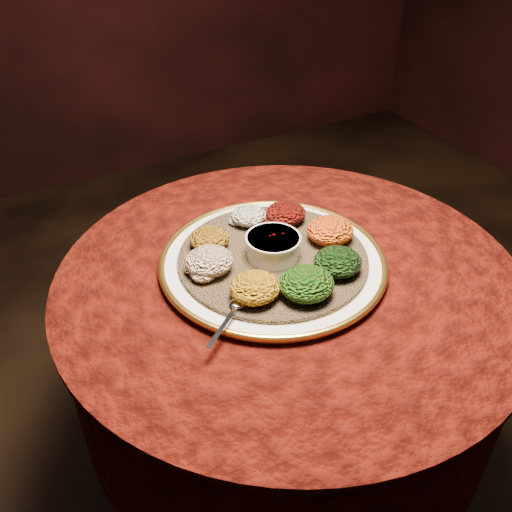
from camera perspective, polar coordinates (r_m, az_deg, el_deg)
name	(u,v)px	position (r m, az deg, el deg)	size (l,w,h in m)	color
table	(287,337)	(1.29, 3.10, -8.09)	(0.96, 0.96, 0.73)	black
platter	(273,262)	(1.18, 1.68, -0.61)	(0.59, 0.59, 0.02)	white
injera	(273,258)	(1.17, 1.69, -0.19)	(0.39, 0.39, 0.01)	brown
stew_bowl	(273,245)	(1.15, 1.72, 1.10)	(0.11, 0.11, 0.05)	white
spoon	(237,306)	(1.04, -1.93, -5.04)	(0.12, 0.10, 0.01)	silver
portion_ayib	(249,216)	(1.26, -0.75, 4.06)	(0.08, 0.07, 0.04)	white
portion_kitfo	(286,213)	(1.27, 2.99, 4.31)	(0.09, 0.09, 0.04)	black
portion_tikil	(330,230)	(1.21, 7.42, 2.56)	(0.10, 0.10, 0.05)	#BC740F
portion_gomen	(338,262)	(1.12, 8.16, -0.57)	(0.10, 0.09, 0.05)	black
portion_mixveg	(306,284)	(1.06, 5.06, -2.77)	(0.11, 0.10, 0.05)	#9D290A
portion_kik	(255,288)	(1.05, -0.10, -3.17)	(0.10, 0.09, 0.05)	#BE7710
portion_timatim	(209,261)	(1.12, -4.69, -0.51)	(0.10, 0.09, 0.05)	maroon
portion_shiro	(210,239)	(1.19, -4.66, 1.74)	(0.08, 0.08, 0.04)	#975D12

